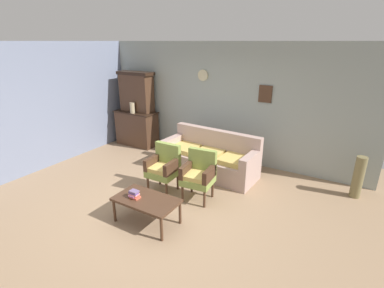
{
  "coord_description": "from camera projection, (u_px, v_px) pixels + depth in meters",
  "views": [
    {
      "loc": [
        2.62,
        -3.3,
        2.7
      ],
      "look_at": [
        0.03,
        1.04,
        0.85
      ],
      "focal_mm": 26.4,
      "sensor_mm": 36.0,
      "label": 1
    }
  ],
  "objects": [
    {
      "name": "armchair_near_cabinet",
      "position": [
        164.0,
        166.0,
        5.28
      ],
      "size": [
        0.53,
        0.5,
        0.9
      ],
      "color": "#849947",
      "rests_on": "ground"
    },
    {
      "name": "floor_vase_by_wall",
      "position": [
        358.0,
        177.0,
        5.07
      ],
      "size": [
        0.18,
        0.18,
        0.79
      ],
      "primitive_type": "cylinder",
      "color": "olive",
      "rests_on": "ground"
    },
    {
      "name": "cabinet_upper_hutch",
      "position": [
        136.0,
        91.0,
        7.41
      ],
      "size": [
        0.99,
        0.38,
        1.03
      ],
      "color": "#472D1E",
      "rests_on": "side_cabinet"
    },
    {
      "name": "side_cabinet",
      "position": [
        137.0,
        128.0,
        7.68
      ],
      "size": [
        1.16,
        0.55,
        0.93
      ],
      "color": "#472D1E",
      "rests_on": "ground"
    },
    {
      "name": "vase_on_cabinet",
      "position": [
        132.0,
        108.0,
        7.31
      ],
      "size": [
        0.12,
        0.12,
        0.28
      ],
      "primitive_type": "cylinder",
      "color": "tan",
      "rests_on": "side_cabinet"
    },
    {
      "name": "ground_plane",
      "position": [
        160.0,
        208.0,
        4.85
      ],
      "size": [
        7.68,
        7.68,
        0.0
      ],
      "primitive_type": "plane",
      "color": "#997A5B"
    },
    {
      "name": "wall_back_with_decor",
      "position": [
        226.0,
        103.0,
        6.5
      ],
      "size": [
        6.4,
        0.09,
        2.7
      ],
      "color": "#939E99",
      "rests_on": "ground"
    },
    {
      "name": "book_stack_on_table",
      "position": [
        134.0,
        195.0,
        4.34
      ],
      "size": [
        0.17,
        0.12,
        0.12
      ],
      "color": "#EB6047",
      "rests_on": "coffee_table"
    },
    {
      "name": "armchair_by_doorway",
      "position": [
        199.0,
        173.0,
        4.99
      ],
      "size": [
        0.57,
        0.54,
        0.9
      ],
      "color": "#849947",
      "rests_on": "ground"
    },
    {
      "name": "floral_couch",
      "position": [
        210.0,
        159.0,
        6.05
      ],
      "size": [
        2.08,
        0.92,
        0.9
      ],
      "color": "tan",
      "rests_on": "ground"
    },
    {
      "name": "wall_left_side",
      "position": [
        34.0,
        109.0,
        5.94
      ],
      "size": [
        0.06,
        5.2,
        2.7
      ],
      "primitive_type": "cube",
      "color": "slate",
      "rests_on": "ground"
    },
    {
      "name": "coffee_table",
      "position": [
        146.0,
        201.0,
        4.34
      ],
      "size": [
        1.0,
        0.56,
        0.42
      ],
      "color": "#472D1E",
      "rests_on": "ground"
    }
  ]
}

